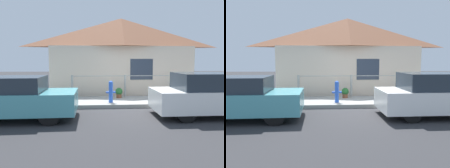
% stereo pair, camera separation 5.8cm
% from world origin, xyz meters
% --- Properties ---
extents(ground_plane, '(60.00, 60.00, 0.00)m').
position_xyz_m(ground_plane, '(0.00, 0.00, 0.00)').
color(ground_plane, '#2D2D30').
extents(sidewalk, '(24.00, 2.05, 0.15)m').
position_xyz_m(sidewalk, '(0.00, 1.02, 0.07)').
color(sidewalk, gray).
rests_on(sidewalk, ground_plane).
extents(house, '(7.46, 2.23, 3.99)m').
position_xyz_m(house, '(0.00, 3.49, 3.08)').
color(house, beige).
rests_on(house, ground_plane).
extents(fence, '(4.90, 0.10, 1.01)m').
position_xyz_m(fence, '(0.00, 1.90, 0.71)').
color(fence, '#999993').
rests_on(fence, sidewalk).
extents(car_left, '(3.72, 1.73, 1.31)m').
position_xyz_m(car_left, '(-3.82, -1.30, 0.67)').
color(car_left, teal).
rests_on(car_left, ground_plane).
extents(car_right, '(3.99, 1.64, 1.40)m').
position_xyz_m(car_right, '(2.45, -1.30, 0.69)').
color(car_right, white).
rests_on(car_right, ground_plane).
extents(fire_hydrant, '(0.38, 0.17, 0.86)m').
position_xyz_m(fire_hydrant, '(-0.75, 0.51, 0.60)').
color(fire_hydrant, blue).
rests_on(fire_hydrant, sidewalk).
extents(potted_plant_near_hydrant, '(0.32, 0.32, 0.45)m').
position_xyz_m(potted_plant_near_hydrant, '(-0.32, 1.53, 0.39)').
color(potted_plant_near_hydrant, brown).
rests_on(potted_plant_near_hydrant, sidewalk).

